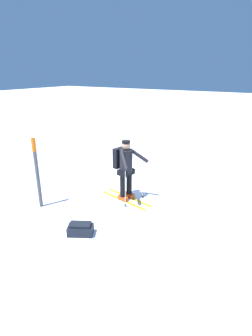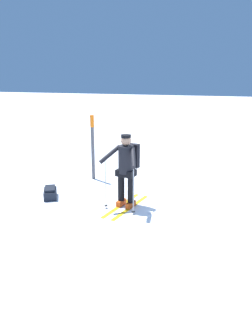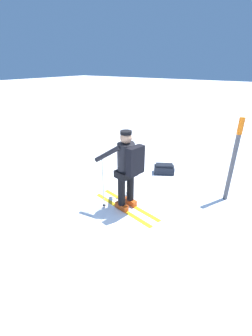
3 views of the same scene
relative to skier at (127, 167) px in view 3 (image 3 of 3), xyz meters
The scene contains 4 objects.
ground_plane 1.08m from the skier, 53.21° to the left, with size 80.00×80.00×0.00m, color white.
skier is the anchor object (origin of this frame).
dropped_backpack 2.08m from the skier, behind, with size 0.52×0.61×0.26m.
trail_marker 2.21m from the skier, 132.90° to the left, with size 0.11×0.11×1.81m.
Camera 3 is at (2.92, 1.75, 2.74)m, focal length 24.00 mm.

